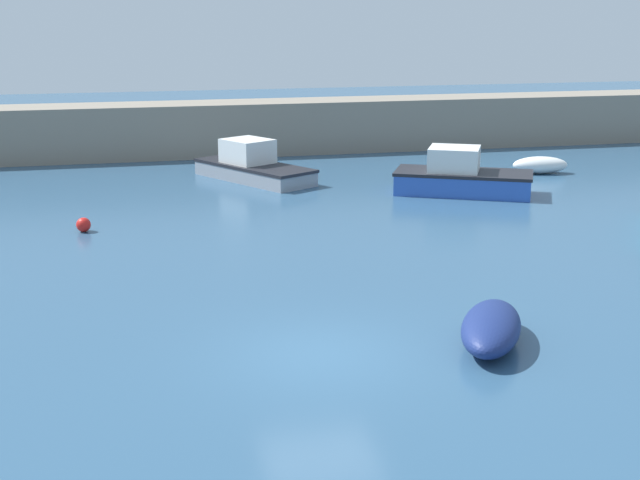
% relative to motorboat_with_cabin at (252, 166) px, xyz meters
% --- Properties ---
extents(ground_plane, '(120.00, 120.00, 0.20)m').
position_rel_motorboat_with_cabin_xyz_m(ground_plane, '(-1.63, -19.37, -0.68)').
color(ground_plane, '#2D5170').
extents(harbor_breakwater, '(55.42, 2.82, 2.52)m').
position_rel_motorboat_with_cabin_xyz_m(harbor_breakwater, '(-1.63, 6.87, 0.68)').
color(harbor_breakwater, gray).
rests_on(harbor_breakwater, ground_plane).
extents(motorboat_with_cabin, '(4.66, 5.99, 1.67)m').
position_rel_motorboat_with_cabin_xyz_m(motorboat_with_cabin, '(0.00, 0.00, 0.00)').
color(motorboat_with_cabin, gray).
rests_on(motorboat_with_cabin, ground_plane).
extents(dinghy_near_pier, '(2.53, 1.40, 0.74)m').
position_rel_motorboat_with_cabin_xyz_m(dinghy_near_pier, '(12.37, -1.45, -0.21)').
color(dinghy_near_pier, white).
rests_on(dinghy_near_pier, ground_plane).
extents(rowboat_white_midwater, '(2.59, 3.33, 0.80)m').
position_rel_motorboat_with_cabin_xyz_m(rowboat_white_midwater, '(2.06, -19.72, -0.18)').
color(rowboat_white_midwater, navy).
rests_on(rowboat_white_midwater, ground_plane).
extents(motorboat_grey_hull, '(5.65, 4.30, 1.80)m').
position_rel_motorboat_with_cabin_xyz_m(motorboat_grey_hull, '(7.41, -4.65, 0.08)').
color(motorboat_grey_hull, '#2D56B7').
rests_on(motorboat_grey_hull, ground_plane).
extents(mooring_buoy_red, '(0.47, 0.47, 0.47)m').
position_rel_motorboat_with_cabin_xyz_m(mooring_buoy_red, '(-6.69, -7.51, -0.35)').
color(mooring_buoy_red, red).
rests_on(mooring_buoy_red, ground_plane).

